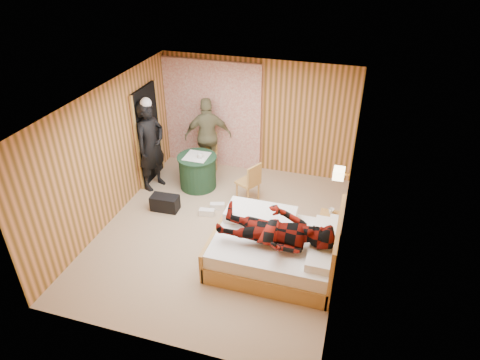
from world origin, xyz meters
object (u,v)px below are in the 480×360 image
(duffel_bag, at_px, (165,203))
(woman_standing, at_px, (151,146))
(chair_far, at_px, (207,150))
(chair_near, at_px, (251,180))
(wall_lamp, at_px, (339,173))
(nightstand, at_px, (329,229))
(man_on_bed, at_px, (276,224))
(round_table, at_px, (198,171))
(bed, at_px, (276,248))
(man_at_table, at_px, (208,136))

(duffel_bag, xyz_separation_m, woman_standing, (-0.58, 0.74, 0.80))
(chair_far, height_order, duffel_bag, chair_far)
(woman_standing, bearing_deg, chair_near, -70.17)
(wall_lamp, xyz_separation_m, duffel_bag, (-3.19, -0.09, -1.15))
(nightstand, xyz_separation_m, man_on_bed, (-0.73, -1.06, 0.70))
(round_table, height_order, chair_near, chair_near)
(bed, bearing_deg, round_table, 138.23)
(wall_lamp, relative_size, nightstand, 0.51)
(chair_far, bearing_deg, man_on_bed, -64.40)
(wall_lamp, height_order, chair_far, wall_lamp)
(chair_near, relative_size, duffel_bag, 1.59)
(wall_lamp, distance_m, nightstand, 1.05)
(bed, height_order, woman_standing, woman_standing)
(wall_lamp, distance_m, round_table, 3.17)
(wall_lamp, bearing_deg, bed, -129.46)
(wall_lamp, relative_size, man_at_table, 0.15)
(nightstand, relative_size, chair_near, 0.61)
(bed, height_order, man_at_table, man_at_table)
(wall_lamp, distance_m, chair_far, 3.38)
(woman_standing, relative_size, man_at_table, 1.10)
(wall_lamp, relative_size, chair_far, 0.28)
(wall_lamp, xyz_separation_m, woman_standing, (-3.77, 0.65, -0.35))
(nightstand, distance_m, duffel_bag, 3.15)
(nightstand, xyz_separation_m, woman_standing, (-3.73, 0.79, 0.69))
(woman_standing, xyz_separation_m, man_at_table, (0.88, 0.93, -0.08))
(chair_far, height_order, chair_near, chair_far)
(bed, height_order, nightstand, bed)
(round_table, distance_m, man_at_table, 0.85)
(wall_lamp, xyz_separation_m, nightstand, (-0.04, -0.14, -1.04))
(round_table, height_order, man_at_table, man_at_table)
(wall_lamp, height_order, duffel_bag, wall_lamp)
(duffel_bag, xyz_separation_m, man_at_table, (0.30, 1.67, 0.71))
(chair_near, distance_m, duffel_bag, 1.73)
(wall_lamp, height_order, woman_standing, woman_standing)
(man_at_table, bearing_deg, man_on_bed, 105.08)
(man_on_bed, bearing_deg, man_at_table, 127.28)
(bed, relative_size, duffel_bag, 3.73)
(wall_lamp, distance_m, duffel_bag, 3.39)
(chair_far, distance_m, chair_near, 1.51)
(man_at_table, bearing_deg, chair_far, 40.66)
(man_on_bed, bearing_deg, chair_near, 115.85)
(wall_lamp, bearing_deg, man_at_table, 151.27)
(man_on_bed, bearing_deg, wall_lamp, 57.12)
(bed, bearing_deg, duffel_bag, 159.81)
(round_table, bearing_deg, duffel_bag, -106.90)
(woman_standing, relative_size, man_on_bed, 1.07)
(man_at_table, bearing_deg, nightstand, 126.67)
(chair_near, bearing_deg, nightstand, 91.44)
(bed, xyz_separation_m, chair_near, (-0.88, 1.64, 0.18))
(chair_near, xyz_separation_m, woman_standing, (-2.09, -0.02, 0.46))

